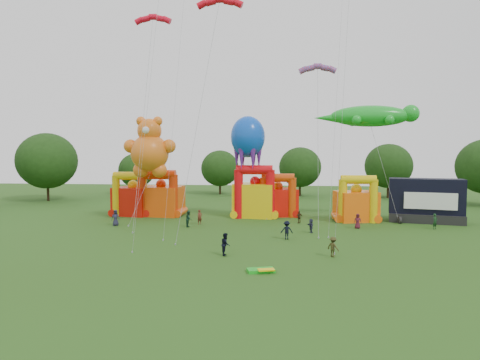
# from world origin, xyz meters

# --- Properties ---
(ground) EXTENTS (160.00, 160.00, 0.00)m
(ground) POSITION_xyz_m (0.00, 0.00, 0.00)
(ground) COLOR #2A4E16
(ground) RESTS_ON ground
(tree_ring) EXTENTS (122.47, 124.57, 12.07)m
(tree_ring) POSITION_xyz_m (-1.17, 0.61, 6.26)
(tree_ring) COLOR #352314
(tree_ring) RESTS_ON ground
(bouncy_castle_0) EXTENTS (5.42, 4.66, 6.10)m
(bouncy_castle_0) POSITION_xyz_m (-16.30, 27.75, 2.33)
(bouncy_castle_0) COLOR red
(bouncy_castle_0) RESTS_ON ground
(bouncy_castle_1) EXTENTS (5.98, 5.00, 6.37)m
(bouncy_castle_1) POSITION_xyz_m (-12.37, 27.91, 2.41)
(bouncy_castle_1) COLOR #E0490C
(bouncy_castle_1) RESTS_ON ground
(bouncy_castle_2) EXTENTS (5.95, 5.05, 7.06)m
(bouncy_castle_2) POSITION_xyz_m (0.64, 27.90, 2.67)
(bouncy_castle_2) COLOR yellow
(bouncy_castle_2) RESTS_ON ground
(bouncy_castle_3) EXTENTS (5.67, 4.93, 5.88)m
(bouncy_castle_3) POSITION_xyz_m (3.72, 29.24, 2.24)
(bouncy_castle_3) COLOR red
(bouncy_castle_3) RESTS_ON ground
(bouncy_castle_4) EXTENTS (5.61, 4.93, 5.92)m
(bouncy_castle_4) POSITION_xyz_m (13.68, 25.75, 2.26)
(bouncy_castle_4) COLOR #FF610D
(bouncy_castle_4) RESTS_ON ground
(stage_trailer) EXTENTS (9.23, 5.15, 5.51)m
(stage_trailer) POSITION_xyz_m (22.21, 25.75, 2.66)
(stage_trailer) COLOR black
(stage_trailer) RESTS_ON ground
(teddy_bear_kite) EXTENTS (6.69, 6.59, 13.34)m
(teddy_bear_kite) POSITION_xyz_m (-12.55, 22.94, 7.79)
(teddy_bear_kite) COLOR orange
(teddy_bear_kite) RESTS_ON ground
(gecko_kite) EXTENTS (13.29, 5.14, 14.87)m
(gecko_kite) POSITION_xyz_m (16.34, 26.49, 9.58)
(gecko_kite) COLOR green
(gecko_kite) RESTS_ON ground
(octopus_kite) EXTENTS (4.98, 4.54, 13.59)m
(octopus_kite) POSITION_xyz_m (-0.02, 27.03, 9.06)
(octopus_kite) COLOR blue
(octopus_kite) RESTS_ON ground
(parafoil_kites) EXTENTS (23.69, 13.07, 25.81)m
(parafoil_kites) POSITION_xyz_m (-3.95, 14.55, 12.11)
(parafoil_kites) COLOR red
(parafoil_kites) RESTS_ON ground
(diamond_kites) EXTENTS (20.51, 14.65, 36.81)m
(diamond_kites) POSITION_xyz_m (0.70, 13.27, 15.86)
(diamond_kites) COLOR red
(diamond_kites) RESTS_ON ground
(folded_kite_bundle) EXTENTS (2.19, 1.49, 0.31)m
(folded_kite_bundle) POSITION_xyz_m (2.67, 1.76, 0.14)
(folded_kite_bundle) COLOR green
(folded_kite_bundle) RESTS_ON ground
(spectator_0) EXTENTS (1.04, 0.78, 1.92)m
(spectator_0) POSITION_xyz_m (-15.51, 19.56, 0.96)
(spectator_0) COLOR #232239
(spectator_0) RESTS_ON ground
(spectator_1) EXTENTS (0.77, 0.75, 1.78)m
(spectator_1) POSITION_xyz_m (-5.69, 21.45, 0.89)
(spectator_1) COLOR #5C261A
(spectator_1) RESTS_ON ground
(spectator_2) EXTENTS (0.74, 0.94, 1.92)m
(spectator_2) POSITION_xyz_m (-6.64, 19.63, 0.96)
(spectator_2) COLOR #163825
(spectator_2) RESTS_ON ground
(spectator_3) EXTENTS (1.28, 0.81, 1.89)m
(spectator_3) POSITION_xyz_m (4.71, 13.63, 0.94)
(spectator_3) COLOR black
(spectator_3) RESTS_ON ground
(spectator_4) EXTENTS (0.97, 0.77, 1.55)m
(spectator_4) POSITION_xyz_m (6.40, 23.37, 0.77)
(spectator_4) COLOR #3B2917
(spectator_4) RESTS_ON ground
(spectator_5) EXTENTS (0.84, 1.49, 1.53)m
(spectator_5) POSITION_xyz_m (7.40, 17.38, 0.76)
(spectator_5) COLOR #282A43
(spectator_5) RESTS_ON ground
(spectator_6) EXTENTS (0.86, 0.58, 1.73)m
(spectator_6) POSITION_xyz_m (12.93, 20.38, 0.86)
(spectator_6) COLOR #531726
(spectator_6) RESTS_ON ground
(spectator_7) EXTENTS (0.78, 0.74, 1.79)m
(spectator_7) POSITION_xyz_m (21.66, 20.83, 0.89)
(spectator_7) COLOR #153619
(spectator_7) RESTS_ON ground
(spectator_8) EXTENTS (0.81, 1.00, 1.94)m
(spectator_8) POSITION_xyz_m (-0.62, 6.53, 0.97)
(spectator_8) COLOR black
(spectator_8) RESTS_ON ground
(spectator_9) EXTENTS (1.25, 1.23, 1.72)m
(spectator_9) POSITION_xyz_m (8.49, 6.81, 0.86)
(spectator_9) COLOR #383416
(spectator_9) RESTS_ON ground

